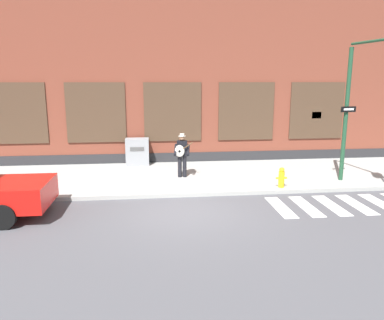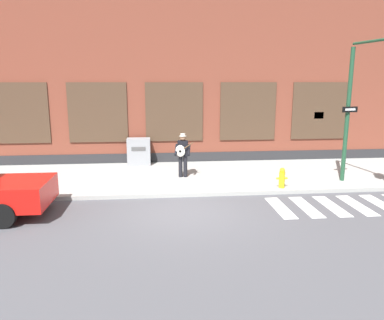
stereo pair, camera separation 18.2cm
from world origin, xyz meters
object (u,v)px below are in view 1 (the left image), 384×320
Objects in this scene: busker at (182,153)px; traffic_light at (372,86)px; utility_box at (137,152)px; fire_hydrant at (281,178)px.

traffic_light is (5.97, -2.17, 2.48)m from busker.
fire_hydrant is at bearing -38.85° from utility_box.
fire_hydrant is (-2.70, 0.42, -3.07)m from traffic_light.
traffic_light is 4.22× the size of utility_box.
busker is 1.43× the size of utility_box.
traffic_light is 9.34m from utility_box.
utility_box is at bearing 127.22° from busker.
traffic_light reaches higher than fire_hydrant.
traffic_light is at bearing -20.00° from busker.
utility_box is (-7.70, 4.46, -2.84)m from traffic_light.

